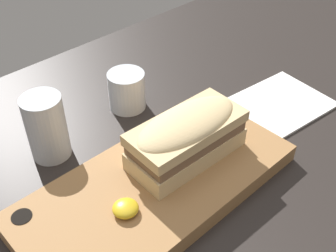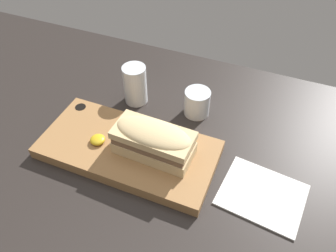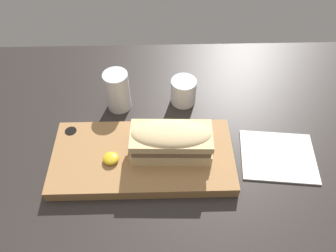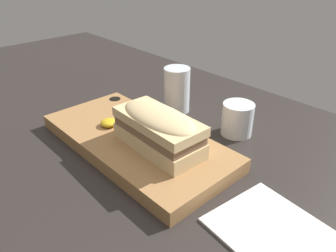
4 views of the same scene
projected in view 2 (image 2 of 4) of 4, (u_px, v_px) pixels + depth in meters
The scene contains 7 objects.
dining_table at pixel (126, 161), 75.12cm from camera, with size 186.80×90.39×2.00cm.
serving_board at pixel (130, 150), 74.37cm from camera, with size 39.85×19.09×2.83cm.
sandwich at pixel (154, 140), 69.26cm from camera, with size 17.40×8.52×7.40cm.
mustard_dollop at pixel (98, 139), 73.91cm from camera, with size 3.40×3.40×1.36cm.
water_glass at pixel (135, 87), 85.12cm from camera, with size 6.07×6.07×10.59cm.
wine_glass at pixel (197, 104), 82.83cm from camera, with size 6.50×6.50×6.84cm.
napkin at pixel (262, 195), 67.43cm from camera, with size 18.00×15.45×0.40cm.
Camera 2 is at (26.60, -39.68, 60.31)cm, focal length 35.00 mm.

